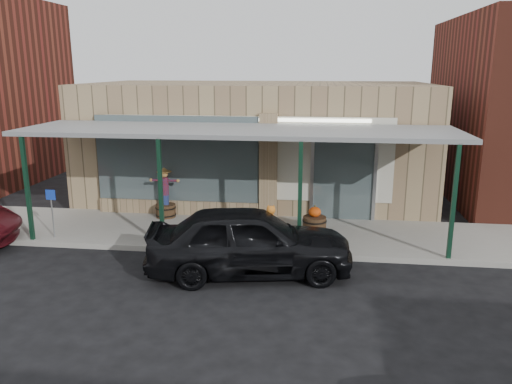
# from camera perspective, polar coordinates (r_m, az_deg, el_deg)

# --- Properties ---
(ground) EXTENTS (120.00, 120.00, 0.00)m
(ground) POSITION_cam_1_polar(r_m,az_deg,el_deg) (11.25, -4.96, -10.92)
(ground) COLOR black
(ground) RESTS_ON ground
(sidewalk) EXTENTS (40.00, 3.20, 0.15)m
(sidewalk) POSITION_cam_1_polar(r_m,az_deg,el_deg) (14.51, -1.99, -4.71)
(sidewalk) COLOR gray
(sidewalk) RESTS_ON ground
(storefront) EXTENTS (12.00, 6.25, 4.20)m
(storefront) POSITION_cam_1_polar(r_m,az_deg,el_deg) (18.45, 0.23, 5.80)
(storefront) COLOR #967F5C
(storefront) RESTS_ON ground
(awning) EXTENTS (12.00, 3.00, 3.04)m
(awning) POSITION_cam_1_polar(r_m,az_deg,el_deg) (13.81, -2.12, 6.85)
(awning) COLOR slate
(awning) RESTS_ON ground
(block_buildings_near) EXTENTS (61.00, 8.00, 8.00)m
(block_buildings_near) POSITION_cam_1_polar(r_m,az_deg,el_deg) (19.18, 6.70, 11.05)
(block_buildings_near) COLOR maroon
(block_buildings_near) RESTS_ON ground
(barrel_scarecrow) EXTENTS (0.95, 0.76, 1.59)m
(barrel_scarecrow) POSITION_cam_1_polar(r_m,az_deg,el_deg) (15.90, -10.32, -0.95)
(barrel_scarecrow) COLOR #472E1C
(barrel_scarecrow) RESTS_ON sidewalk
(barrel_pumpkin) EXTENTS (0.82, 0.82, 0.79)m
(barrel_pumpkin) POSITION_cam_1_polar(r_m,az_deg,el_deg) (14.40, 6.70, -3.46)
(barrel_pumpkin) COLOR #472E1C
(barrel_pumpkin) RESTS_ON sidewalk
(handicap_sign) EXTENTS (0.28, 0.04, 1.35)m
(handicap_sign) POSITION_cam_1_polar(r_m,az_deg,el_deg) (14.79, -22.31, -1.58)
(handicap_sign) COLOR gray
(handicap_sign) RESTS_ON sidewalk
(parked_sedan) EXTENTS (5.03, 2.71, 1.63)m
(parked_sedan) POSITION_cam_1_polar(r_m,az_deg,el_deg) (11.68, -0.73, -5.59)
(parked_sedan) COLOR black
(parked_sedan) RESTS_ON ground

